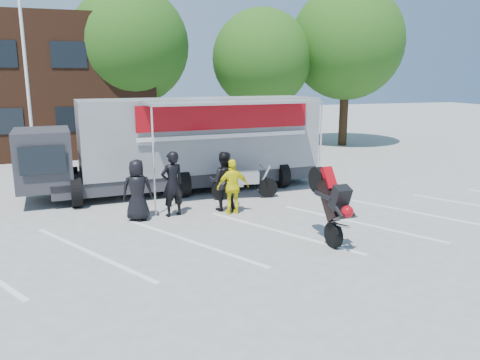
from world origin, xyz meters
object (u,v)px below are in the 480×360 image
stunt_bike_rider (319,238)px  spectator_leather_a (137,190)px  spectator_hivis (233,187)px  parked_motorcycle (245,198)px  tree_left (130,46)px  tree_right (347,43)px  spectator_leather_c (223,181)px  flagpole (31,48)px  transporter_truck (189,189)px  spectator_leather_b (172,184)px  tree_mid (262,59)px

stunt_bike_rider → spectator_leather_a: 5.24m
spectator_hivis → spectator_leather_a: bearing=-2.9°
stunt_bike_rider → spectator_hivis: bearing=114.5°
spectator_leather_a → spectator_hivis: bearing=-173.7°
parked_motorcycle → tree_left: bearing=19.5°
tree_right → spectator_leather_c: tree_right is taller
flagpole → tree_left: size_ratio=0.93×
transporter_truck → spectator_leather_a: (-2.17, -3.20, 0.88)m
parked_motorcycle → spectator_leather_b: size_ratio=1.19×
spectator_leather_b → spectator_hivis: 1.78m
spectator_leather_c → spectator_hivis: 0.51m
tree_right → spectator_leather_c: (-10.64, -11.04, -4.97)m
tree_mid → spectator_hivis: (-5.48, -12.02, -4.12)m
tree_mid → tree_right: bearing=-5.7°
spectator_leather_a → transporter_truck: bearing=-112.1°
tree_right → stunt_bike_rider: 17.91m
tree_right → spectator_leather_b: size_ratio=4.73×
spectator_leather_b → spectator_leather_c: size_ratio=1.06×
tree_mid → spectator_hivis: size_ratio=4.65×
flagpole → parked_motorcycle: size_ratio=3.49×
spectator_leather_a → flagpole: bearing=-54.0°
stunt_bike_rider → tree_right: bearing=55.0°
tree_left → spectator_leather_a: 13.64m
spectator_leather_a → stunt_bike_rider: bearing=155.9°
spectator_leather_a → spectator_leather_b: size_ratio=0.91×
transporter_truck → tree_mid: bearing=51.1°
tree_left → spectator_hivis: tree_left is taller
tree_right → spectator_leather_c: 16.12m
tree_left → spectator_leather_b: bearing=-91.0°
tree_mid → spectator_hivis: bearing=-114.5°
stunt_bike_rider → spectator_leather_a: bearing=141.3°
stunt_bike_rider → flagpole: bearing=123.7°
tree_left → parked_motorcycle: (2.43, -11.44, -5.57)m
parked_motorcycle → spectator_leather_a: size_ratio=1.30×
tree_mid → spectator_leather_b: size_ratio=3.99×
tree_mid → parked_motorcycle: tree_mid is taller
flagpole → spectator_leather_b: bearing=-58.8°
flagpole → tree_mid: size_ratio=1.04×
parked_motorcycle → spectator_leather_b: (-2.65, -1.21, 0.96)m
tree_right → parked_motorcycle: tree_right is taller
tree_right → spectator_hivis: tree_right is taller
tree_mid → stunt_bike_rider: size_ratio=3.74×
flagpole → spectator_hivis: flagpole is taller
tree_right → transporter_truck: (-11.07, -8.05, -5.88)m
tree_mid → stunt_bike_rider: 16.11m
parked_motorcycle → stunt_bike_rider: stunt_bike_rider is taller
spectator_leather_a → spectator_hivis: size_ratio=1.07×
tree_left → flagpole: bearing=-125.3°
spectator_leather_b → tree_right: bearing=-154.5°
transporter_truck → spectator_hivis: spectator_hivis is taller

